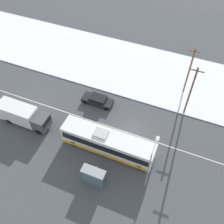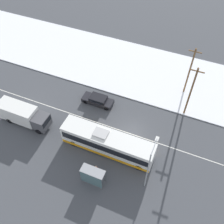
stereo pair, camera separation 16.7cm
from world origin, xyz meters
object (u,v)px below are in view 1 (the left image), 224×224
at_px(box_truck, 23,115).
at_px(pedestrian_at_stop, 97,169).
at_px(sedan_car, 98,100).
at_px(bus_shelter, 93,176).
at_px(utility_pole_roadside, 191,91).
at_px(streetlamp, 150,163).
at_px(city_bus, 108,143).
at_px(utility_pole_snowlot, 189,71).

bearing_deg(box_truck, pedestrian_at_stop, -14.95).
xyz_separation_m(sedan_car, pedestrian_at_stop, (4.73, -10.66, 0.30)).
bearing_deg(bus_shelter, sedan_car, 112.03).
xyz_separation_m(bus_shelter, utility_pole_roadside, (7.62, 15.00, 2.79)).
xyz_separation_m(pedestrian_at_stop, streetlamp, (5.92, 1.25, 3.47)).
bearing_deg(bus_shelter, city_bus, 92.04).
distance_m(pedestrian_at_stop, bus_shelter, 1.42).
xyz_separation_m(sedan_car, streetlamp, (10.66, -9.42, 3.77)).
xyz_separation_m(city_bus, sedan_car, (-4.65, 7.01, -0.86)).
height_order(box_truck, pedestrian_at_stop, box_truck).
xyz_separation_m(pedestrian_at_stop, utility_pole_roadside, (7.71, 13.73, 3.42)).
bearing_deg(box_truck, utility_pole_snowlot, 36.94).
relative_size(box_truck, streetlamp, 1.05).
height_order(box_truck, streetlamp, streetlamp).
height_order(sedan_car, utility_pole_snowlot, utility_pole_snowlot).
height_order(utility_pole_roadside, utility_pole_snowlot, utility_pole_roadside).
relative_size(pedestrian_at_stop, utility_pole_roadside, 0.20).
height_order(sedan_car, streetlamp, streetlamp).
distance_m(city_bus, bus_shelter, 4.93).
relative_size(city_bus, bus_shelter, 4.27).
distance_m(box_truck, utility_pole_roadside, 23.11).
bearing_deg(utility_pole_snowlot, bus_shelter, -108.82).
distance_m(bus_shelter, utility_pole_snowlot, 20.56).
bearing_deg(sedan_car, city_bus, 123.57).
relative_size(city_bus, sedan_car, 2.57).
xyz_separation_m(streetlamp, utility_pole_roadside, (1.79, 12.48, -0.05)).
relative_size(pedestrian_at_stop, bus_shelter, 0.60).
relative_size(sedan_car, utility_pole_roadside, 0.55).
height_order(pedestrian_at_stop, utility_pole_roadside, utility_pole_roadside).
bearing_deg(bus_shelter, box_truck, 160.02).
xyz_separation_m(city_bus, pedestrian_at_stop, (0.08, -3.65, -0.57)).
bearing_deg(streetlamp, sedan_car, 138.54).
bearing_deg(city_bus, pedestrian_at_stop, -88.72).
xyz_separation_m(utility_pole_roadside, utility_pole_snowlot, (-1.04, 4.30, -0.16)).
height_order(sedan_car, utility_pole_roadside, utility_pole_roadside).
distance_m(city_bus, utility_pole_snowlot, 16.11).
xyz_separation_m(box_truck, bus_shelter, (12.87, -4.68, 0.04)).
height_order(box_truck, utility_pole_roadside, utility_pole_roadside).
distance_m(box_truck, utility_pole_snowlot, 24.48).
distance_m(utility_pole_roadside, utility_pole_snowlot, 4.43).
relative_size(sedan_car, streetlamp, 0.66).
relative_size(box_truck, utility_pole_roadside, 0.87).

